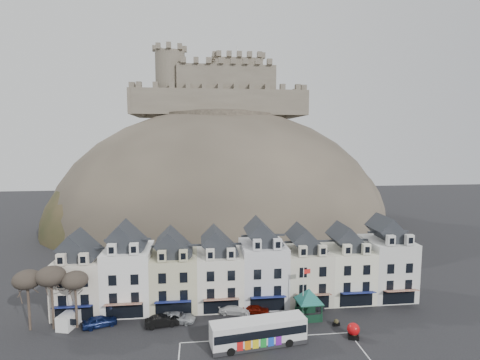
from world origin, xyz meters
name	(u,v)px	position (x,y,z in m)	size (l,w,h in m)	color
coach_bay_markings	(273,354)	(2.00, 1.25, 0.00)	(22.00, 7.50, 0.01)	silver
townhouse_terrace	(242,269)	(0.15, 15.97, 5.30)	(54.40, 9.35, 11.80)	silver
castle_hill	(225,224)	(1.25, 68.95, 0.11)	(100.00, 76.00, 68.00)	#37312A
castle	(220,89)	(0.51, 75.93, 40.19)	(50.20, 22.20, 22.00)	#5F5549
tree_left_far	(27,280)	(-29.00, 10.50, 6.90)	(3.61, 3.61, 8.24)	#3C2E26
tree_left_mid	(51,277)	(-26.00, 10.50, 7.24)	(3.78, 3.78, 8.64)	#3C2E26
tree_left_near	(75,281)	(-23.00, 10.50, 6.55)	(3.43, 3.43, 7.84)	#3C2E26
bus	(258,331)	(0.63, 3.36, 1.85)	(12.14, 4.46, 3.35)	#262628
bus_shelter	(309,295)	(8.86, 9.50, 3.38)	(6.85, 6.85, 4.35)	black
red_buoy	(353,330)	(13.00, 3.70, 1.01)	(1.68, 1.68, 1.97)	black
flagpole	(304,290)	(8.08, 9.41, 4.26)	(1.07, 0.21, 7.46)	silver
white_van	(71,318)	(-24.00, 11.24, 0.98)	(2.90, 4.60, 1.95)	white
planter_west	(336,322)	(12.00, 7.00, 0.44)	(0.93, 0.64, 0.92)	black
planter_east	(354,335)	(13.00, 3.50, 0.50)	(1.06, 0.73, 1.05)	black
car_navy	(100,321)	(-19.98, 10.36, 0.77)	(1.81, 4.50, 1.53)	#0E1946
car_black	(162,321)	(-11.60, 9.50, 0.75)	(1.58, 4.54, 1.50)	black
car_silver	(178,317)	(-9.49, 10.43, 0.67)	(2.22, 4.73, 1.34)	#ABAEB3
car_white	(234,309)	(-1.47, 12.00, 0.67)	(1.88, 4.62, 1.34)	white
car_maroon	(256,309)	(1.67, 11.77, 0.66)	(1.55, 3.86, 1.31)	#5D0D05
car_charcoal	(311,306)	(10.00, 12.00, 0.64)	(1.35, 3.86, 1.27)	black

